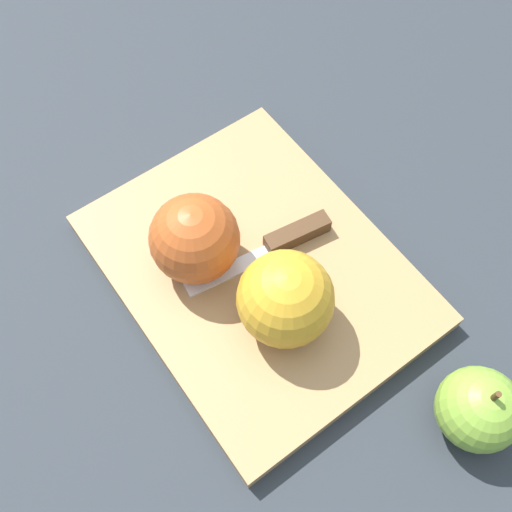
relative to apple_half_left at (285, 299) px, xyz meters
The scene contains 6 objects.
ground_plane 0.09m from the apple_half_left, 12.51° to the right, with size 4.00×4.00×0.00m, color #282D33.
cutting_board 0.08m from the apple_half_left, 12.51° to the right, with size 0.33×0.26×0.02m.
apple_half_left is the anchor object (origin of this frame).
apple_half_right 0.10m from the apple_half_left, 15.77° to the left, with size 0.09×0.09×0.09m.
knife 0.09m from the apple_half_left, 40.80° to the right, with size 0.04×0.16×0.02m.
apple_whole 0.19m from the apple_half_left, 156.25° to the right, with size 0.07×0.07×0.08m.
Camera 1 is at (-0.21, 0.16, 0.54)m, focal length 42.00 mm.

